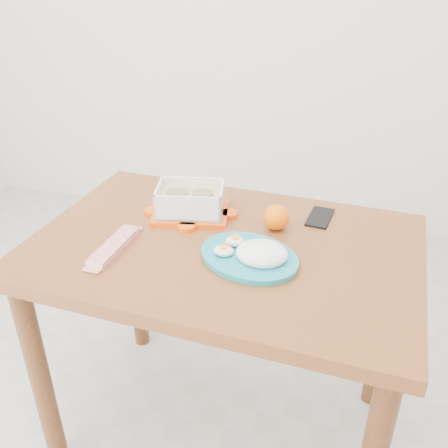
% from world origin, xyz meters
% --- Properties ---
extents(dining_table, '(1.11, 0.79, 0.75)m').
position_xyz_m(dining_table, '(0.19, 0.20, 0.63)').
color(dining_table, brown).
rests_on(dining_table, ground).
extents(food_container, '(0.25, 0.21, 0.10)m').
position_xyz_m(food_container, '(0.06, 0.34, 0.80)').
color(food_container, '#FA4D07').
rests_on(food_container, dining_table).
extents(orange_fruit, '(0.08, 0.08, 0.08)m').
position_xyz_m(orange_fruit, '(0.32, 0.32, 0.79)').
color(orange_fruit, '#FF6505').
rests_on(orange_fruit, dining_table).
extents(rice_plate, '(0.35, 0.35, 0.07)m').
position_xyz_m(rice_plate, '(0.29, 0.13, 0.77)').
color(rice_plate, teal).
rests_on(rice_plate, dining_table).
extents(candy_bar, '(0.07, 0.21, 0.02)m').
position_xyz_m(candy_bar, '(-0.09, 0.10, 0.76)').
color(candy_bar, '#B80911').
rests_on(candy_bar, dining_table).
extents(smartphone, '(0.08, 0.14, 0.01)m').
position_xyz_m(smartphone, '(0.44, 0.41, 0.75)').
color(smartphone, black).
rests_on(smartphone, dining_table).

